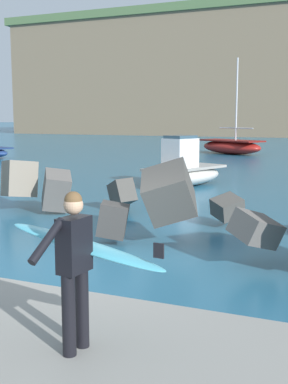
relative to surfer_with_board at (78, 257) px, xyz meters
The scene contains 7 objects.
ground_plane 4.07m from the surfer_with_board, 118.41° to the left, with size 400.00×400.00×0.00m, color #235B7A.
breakwater_jetty 6.91m from the surfer_with_board, 128.19° to the left, with size 28.01×7.81×2.15m.
surfer_with_board is the anchor object (origin of this frame).
boat_mid_left 15.05m from the surfer_with_board, 104.58° to the left, with size 2.92×4.37×2.06m.
boat_mid_centre 33.25m from the surfer_with_board, 100.86° to the left, with size 5.68×4.30×7.03m.
headland_bluff 81.79m from the surfer_with_board, 96.41° to the left, with size 85.60×33.65×18.65m.
station_building_west 93.64m from the surfer_with_board, 99.44° to the left, with size 8.40×8.18×5.58m.
Camera 1 is at (4.62, -7.98, 2.79)m, focal length 46.97 mm.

